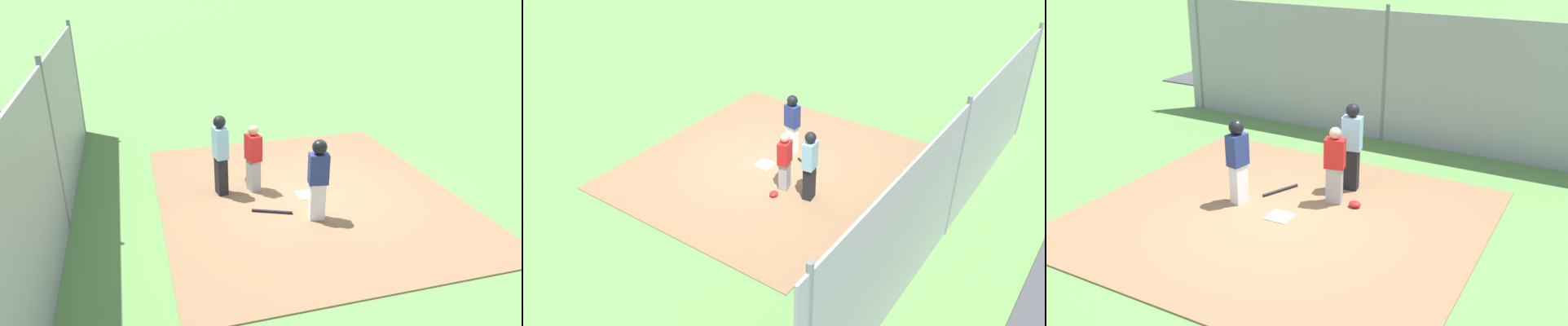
# 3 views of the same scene
# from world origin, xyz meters

# --- Properties ---
(ground_plane) EXTENTS (140.00, 140.00, 0.00)m
(ground_plane) POSITION_xyz_m (0.00, 0.00, 0.00)
(ground_plane) COLOR #5B8947
(dirt_infield) EXTENTS (7.20, 6.40, 0.03)m
(dirt_infield) POSITION_xyz_m (0.00, 0.00, 0.01)
(dirt_infield) COLOR #896647
(dirt_infield) RESTS_ON ground_plane
(home_plate) EXTENTS (0.44, 0.44, 0.02)m
(home_plate) POSITION_xyz_m (0.00, 0.00, 0.04)
(home_plate) COLOR white
(home_plate) RESTS_ON dirt_infield
(catcher) EXTENTS (0.43, 0.34, 1.54)m
(catcher) POSITION_xyz_m (-0.60, -1.06, 0.82)
(catcher) COLOR #9E9EA3
(catcher) RESTS_ON dirt_infield
(umpire) EXTENTS (0.41, 0.31, 1.81)m
(umpire) POSITION_xyz_m (-0.61, -1.80, 0.99)
(umpire) COLOR black
(umpire) RESTS_ON dirt_infield
(runner) EXTENTS (0.32, 0.42, 1.69)m
(runner) POSITION_xyz_m (1.03, -0.18, 1.00)
(runner) COLOR silver
(runner) RESTS_ON dirt_infield
(baseball_bat) EXTENTS (0.39, 0.80, 0.06)m
(baseball_bat) POSITION_xyz_m (0.57, -0.97, 0.06)
(baseball_bat) COLOR black
(baseball_bat) RESTS_ON dirt_infield
(catcher_mask) EXTENTS (0.24, 0.20, 0.12)m
(catcher_mask) POSITION_xyz_m (-1.04, -1.05, 0.09)
(catcher_mask) COLOR red
(catcher_mask) RESTS_ON dirt_infield
(backstop_fence) EXTENTS (12.00, 0.10, 3.35)m
(backstop_fence) POSITION_xyz_m (0.00, -5.00, 1.60)
(backstop_fence) COLOR #93999E
(backstop_fence) RESTS_ON ground_plane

